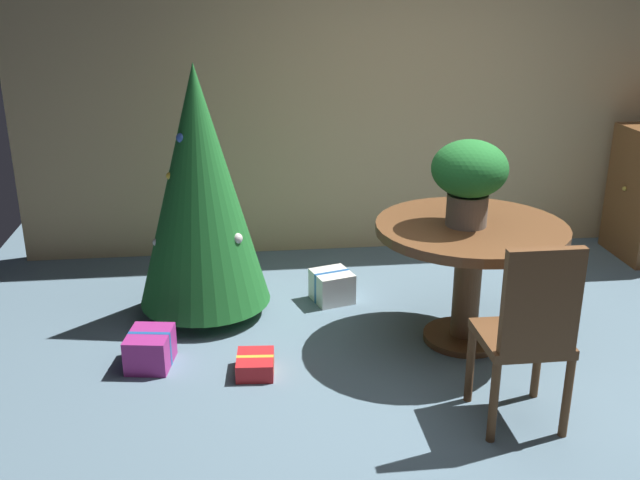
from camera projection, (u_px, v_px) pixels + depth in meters
The scene contains 9 objects.
ground_plane at pixel (472, 376), 4.14m from camera, with size 6.60×6.60×0.00m, color slate.
back_wall_panel at pixel (397, 91), 5.75m from camera, with size 6.00×0.10×2.60m, color tan.
round_dining_table at pixel (470, 250), 4.35m from camera, with size 1.14×1.14×0.77m.
flower_vase at pixel (469, 175), 4.17m from camera, with size 0.44×0.44×0.51m.
wooden_chair_near at pixel (529, 329), 3.49m from camera, with size 0.41×0.41×1.00m.
holiday_tree at pixel (200, 187), 4.63m from camera, with size 0.87×0.87×1.67m.
gift_box_red at pixel (255, 364), 4.16m from camera, with size 0.23×0.27×0.11m.
gift_box_purple at pixel (150, 349), 4.22m from camera, with size 0.29×0.33×0.21m.
gift_box_cream at pixel (332, 286), 5.07m from camera, with size 0.32×0.32×0.22m.
Camera 1 is at (-1.29, -3.50, 2.15)m, focal length 40.63 mm.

